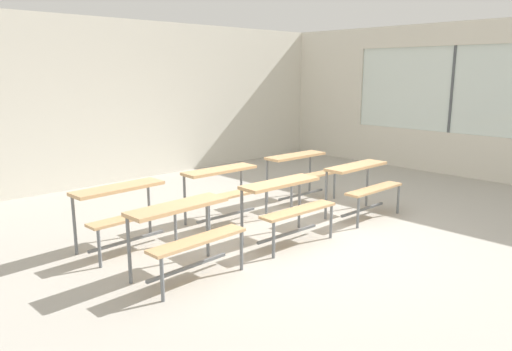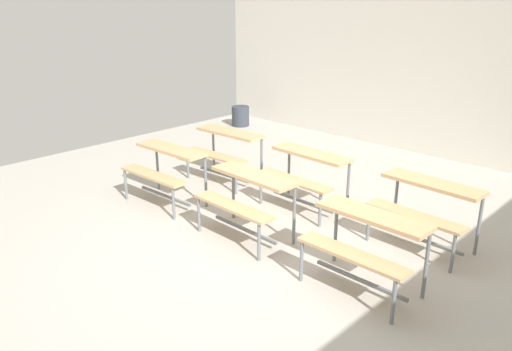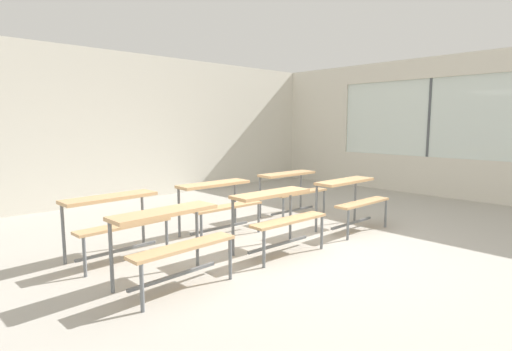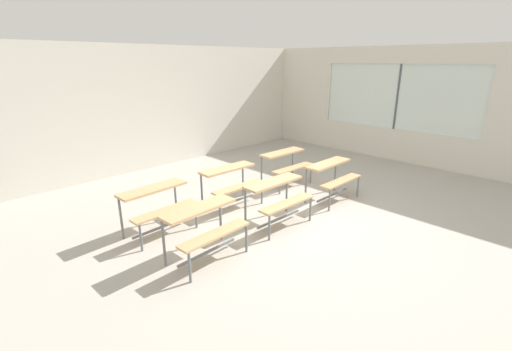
{
  "view_description": "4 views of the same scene",
  "coord_description": "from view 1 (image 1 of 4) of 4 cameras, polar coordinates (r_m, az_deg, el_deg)",
  "views": [
    {
      "loc": [
        -4.47,
        -3.83,
        2.07
      ],
      "look_at": [
        -0.31,
        0.56,
        0.75
      ],
      "focal_mm": 33.7,
      "sensor_mm": 36.0,
      "label": 1
    },
    {
      "loc": [
        3.47,
        -3.79,
        2.66
      ],
      "look_at": [
        -0.68,
        0.57,
        0.52
      ],
      "focal_mm": 36.0,
      "sensor_mm": 36.0,
      "label": 2
    },
    {
      "loc": [
        -3.8,
        -3.3,
        1.6
      ],
      "look_at": [
        0.18,
        0.92,
        0.83
      ],
      "focal_mm": 28.0,
      "sensor_mm": 36.0,
      "label": 3
    },
    {
      "loc": [
        -4.33,
        -3.49,
        2.64
      ],
      "look_at": [
        0.0,
        0.84,
        0.6
      ],
      "focal_mm": 24.35,
      "sensor_mm": 36.0,
      "label": 4
    }
  ],
  "objects": [
    {
      "name": "desk_bench_r1c2",
      "position": [
        7.76,
        5.3,
        1.1
      ],
      "size": [
        1.12,
        0.64,
        0.74
      ],
      "rotation": [
        0.0,
        0.0,
        -0.04
      ],
      "color": "tan",
      "rests_on": "ground"
    },
    {
      "name": "desk_bench_r1c0",
      "position": [
        5.82,
        -15.4,
        -3.13
      ],
      "size": [
        1.13,
        0.64,
        0.74
      ],
      "rotation": [
        0.0,
        0.0,
        0.05
      ],
      "color": "tan",
      "rests_on": "ground"
    },
    {
      "name": "ground",
      "position": [
        6.25,
        5.64,
        -7.32
      ],
      "size": [
        10.0,
        9.0,
        0.05
      ],
      "primitive_type": "cube",
      "color": "#ADA89E"
    },
    {
      "name": "desk_bench_r0c2",
      "position": [
        7.05,
        12.5,
        -0.29
      ],
      "size": [
        1.11,
        0.6,
        0.74
      ],
      "rotation": [
        0.0,
        0.0,
        -0.01
      ],
      "color": "tan",
      "rests_on": "ground"
    },
    {
      "name": "wall_right",
      "position": [
        10.18,
        25.41,
        7.65
      ],
      "size": [
        0.12,
        9.0,
        3.0
      ],
      "color": "silver",
      "rests_on": "ground"
    },
    {
      "name": "desk_bench_r0c0",
      "position": [
        4.92,
        -8.44,
        -5.64
      ],
      "size": [
        1.12,
        0.63,
        0.74
      ],
      "rotation": [
        0.0,
        0.0,
        0.04
      ],
      "color": "tan",
      "rests_on": "ground"
    },
    {
      "name": "desk_bench_r1c1",
      "position": [
        6.62,
        -3.71,
        -0.83
      ],
      "size": [
        1.12,
        0.62,
        0.74
      ],
      "rotation": [
        0.0,
        0.0,
        -0.03
      ],
      "color": "tan",
      "rests_on": "ground"
    },
    {
      "name": "desk_bench_r0c1",
      "position": [
        5.87,
        3.63,
        -2.56
      ],
      "size": [
        1.12,
        0.62,
        0.74
      ],
      "rotation": [
        0.0,
        0.0,
        -0.03
      ],
      "color": "tan",
      "rests_on": "ground"
    },
    {
      "name": "wall_back",
      "position": [
        9.47,
        -15.39,
        8.45
      ],
      "size": [
        10.0,
        0.12,
        3.0
      ],
      "primitive_type": "cube",
      "color": "silver",
      "rests_on": "ground"
    }
  ]
}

